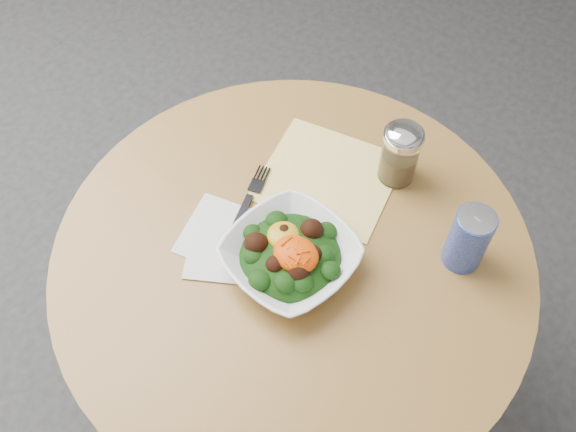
% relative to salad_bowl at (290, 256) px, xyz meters
% --- Properties ---
extents(ground, '(6.00, 6.00, 0.00)m').
position_rel_salad_bowl_xyz_m(ground, '(-0.01, 0.02, -0.78)').
color(ground, '#2A292C').
rests_on(ground, ground).
extents(table, '(0.90, 0.90, 0.75)m').
position_rel_salad_bowl_xyz_m(table, '(-0.01, 0.02, -0.23)').
color(table, black).
rests_on(table, ground).
extents(cloth_napkin, '(0.29, 0.28, 0.00)m').
position_rel_salad_bowl_xyz_m(cloth_napkin, '(-0.05, 0.21, -0.03)').
color(cloth_napkin, yellow).
rests_on(cloth_napkin, table).
extents(paper_napkins, '(0.21, 0.21, 0.00)m').
position_rel_salad_bowl_xyz_m(paper_napkins, '(-0.13, -0.03, -0.03)').
color(paper_napkins, silver).
rests_on(paper_napkins, table).
extents(salad_bowl, '(0.26, 0.26, 0.09)m').
position_rel_salad_bowl_xyz_m(salad_bowl, '(0.00, 0.00, 0.00)').
color(salad_bowl, white).
rests_on(salad_bowl, table).
extents(fork, '(0.07, 0.20, 0.00)m').
position_rel_salad_bowl_xyz_m(fork, '(-0.14, 0.06, -0.03)').
color(fork, black).
rests_on(fork, table).
extents(spice_shaker, '(0.08, 0.08, 0.14)m').
position_rel_salad_bowl_xyz_m(spice_shaker, '(0.05, 0.29, 0.04)').
color(spice_shaker, silver).
rests_on(spice_shaker, table).
extents(beverage_can, '(0.07, 0.07, 0.14)m').
position_rel_salad_bowl_xyz_m(beverage_can, '(0.25, 0.19, 0.04)').
color(beverage_can, '#0D1A98').
rests_on(beverage_can, table).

